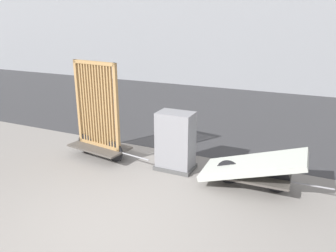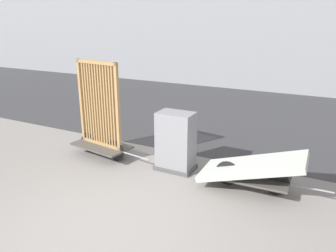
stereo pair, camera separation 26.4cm
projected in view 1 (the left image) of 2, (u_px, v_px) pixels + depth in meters
ground_plane at (108, 228)px, 4.90m from camera, size 60.00×60.00×0.00m
road_strip at (230, 112)px, 11.05m from camera, size 56.00×7.95×0.01m
bike_cart_with_bedframe at (98, 124)px, 7.20m from camera, size 2.08×0.90×2.16m
bike_cart_with_mattress at (253, 167)px, 5.96m from camera, size 2.30×0.96×0.78m
utility_cabinet at (175, 143)px, 6.68m from camera, size 0.79×0.54×1.22m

